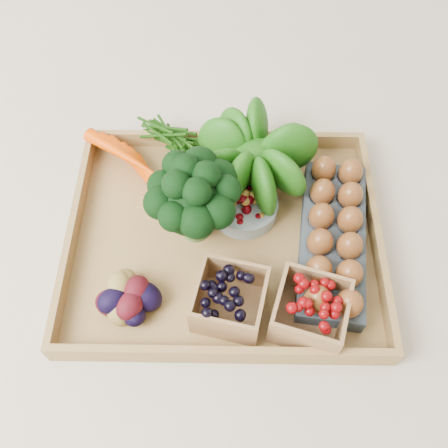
{
  "coord_description": "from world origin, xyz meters",
  "views": [
    {
      "loc": [
        0.01,
        -0.46,
        0.79
      ],
      "look_at": [
        0.0,
        0.0,
        0.06
      ],
      "focal_mm": 40.0,
      "sensor_mm": 36.0,
      "label": 1
    }
  ],
  "objects_px": {
    "cherry_bowl": "(245,207)",
    "egg_carton": "(332,240)",
    "broccoli": "(194,211)",
    "tray": "(224,239)"
  },
  "relations": [
    {
      "from": "broccoli",
      "to": "egg_carton",
      "type": "relative_size",
      "value": 0.52
    },
    {
      "from": "broccoli",
      "to": "cherry_bowl",
      "type": "xyz_separation_m",
      "value": [
        0.09,
        0.04,
        -0.05
      ]
    },
    {
      "from": "cherry_bowl",
      "to": "egg_carton",
      "type": "xyz_separation_m",
      "value": [
        0.15,
        -0.07,
        0.0
      ]
    },
    {
      "from": "cherry_bowl",
      "to": "egg_carton",
      "type": "bearing_deg",
      "value": -24.64
    },
    {
      "from": "tray",
      "to": "broccoli",
      "type": "distance_m",
      "value": 0.09
    },
    {
      "from": "broccoli",
      "to": "cherry_bowl",
      "type": "bearing_deg",
      "value": 25.93
    },
    {
      "from": "broccoli",
      "to": "egg_carton",
      "type": "distance_m",
      "value": 0.25
    },
    {
      "from": "broccoli",
      "to": "cherry_bowl",
      "type": "distance_m",
      "value": 0.11
    },
    {
      "from": "tray",
      "to": "broccoli",
      "type": "relative_size",
      "value": 3.36
    },
    {
      "from": "tray",
      "to": "egg_carton",
      "type": "relative_size",
      "value": 1.75
    }
  ]
}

